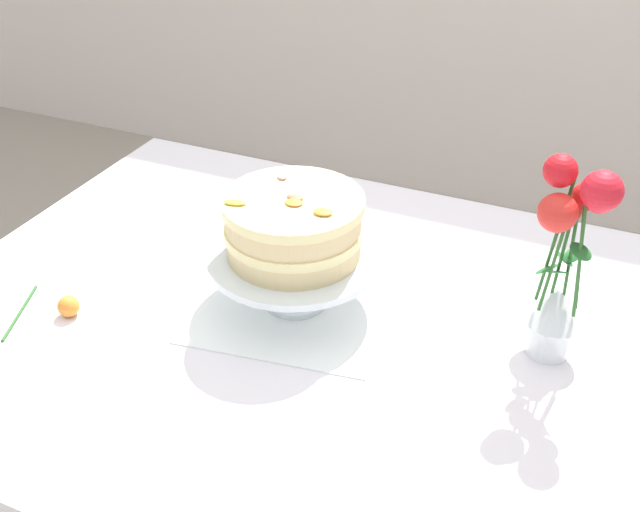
{
  "coord_description": "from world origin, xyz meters",
  "views": [
    {
      "loc": [
        0.37,
        -0.91,
        1.51
      ],
      "look_at": [
        -0.04,
        0.01,
        0.86
      ],
      "focal_mm": 42.69,
      "sensor_mm": 36.0,
      "label": 1
    }
  ],
  "objects_px": {
    "cake_stand": "(294,262)",
    "layer_cake": "(294,226)",
    "dining_table": "(332,375)",
    "fallen_rose": "(65,307)",
    "flower_vase": "(564,267)"
  },
  "relations": [
    {
      "from": "fallen_rose",
      "to": "layer_cake",
      "type": "bearing_deg",
      "value": 29.1
    },
    {
      "from": "dining_table",
      "to": "flower_vase",
      "type": "relative_size",
      "value": 4.16
    },
    {
      "from": "dining_table",
      "to": "fallen_rose",
      "type": "bearing_deg",
      "value": -162.43
    },
    {
      "from": "flower_vase",
      "to": "cake_stand",
      "type": "bearing_deg",
      "value": -175.15
    },
    {
      "from": "layer_cake",
      "to": "flower_vase",
      "type": "xyz_separation_m",
      "value": [
        0.42,
        0.04,
        0.01
      ]
    },
    {
      "from": "dining_table",
      "to": "fallen_rose",
      "type": "xyz_separation_m",
      "value": [
        -0.43,
        -0.13,
        0.11
      ]
    },
    {
      "from": "layer_cake",
      "to": "fallen_rose",
      "type": "bearing_deg",
      "value": -150.9
    },
    {
      "from": "dining_table",
      "to": "fallen_rose",
      "type": "height_order",
      "value": "fallen_rose"
    },
    {
      "from": "dining_table",
      "to": "flower_vase",
      "type": "xyz_separation_m",
      "value": [
        0.32,
        0.09,
        0.25
      ]
    },
    {
      "from": "cake_stand",
      "to": "layer_cake",
      "type": "distance_m",
      "value": 0.07
    },
    {
      "from": "dining_table",
      "to": "fallen_rose",
      "type": "distance_m",
      "value": 0.46
    },
    {
      "from": "dining_table",
      "to": "cake_stand",
      "type": "xyz_separation_m",
      "value": [
        -0.09,
        0.05,
        0.17
      ]
    },
    {
      "from": "cake_stand",
      "to": "layer_cake",
      "type": "height_order",
      "value": "layer_cake"
    },
    {
      "from": "flower_vase",
      "to": "fallen_rose",
      "type": "distance_m",
      "value": 0.8
    },
    {
      "from": "layer_cake",
      "to": "fallen_rose",
      "type": "height_order",
      "value": "layer_cake"
    }
  ]
}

